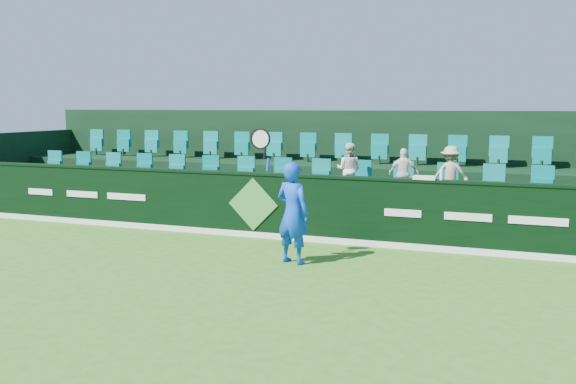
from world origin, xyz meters
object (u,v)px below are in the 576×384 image
at_px(spectator_right, 450,174).
at_px(towel, 425,178).
at_px(tennis_player, 292,212).
at_px(spectator_left, 349,170).
at_px(drinks_bottle, 441,175).
at_px(spectator_middle, 404,173).

distance_m(spectator_right, towel, 1.17).
distance_m(tennis_player, spectator_left, 3.02).
bearing_deg(spectator_left, towel, 150.75).
xyz_separation_m(spectator_left, drinks_bottle, (2.08, -1.12, 0.08)).
bearing_deg(spectator_left, spectator_middle, -177.04).
relative_size(spectator_left, towel, 2.77).
bearing_deg(drinks_bottle, spectator_right, 87.94).
bearing_deg(tennis_player, towel, 43.38).
relative_size(spectator_left, drinks_bottle, 5.66).
height_order(spectator_left, towel, spectator_left).
relative_size(tennis_player, drinks_bottle, 11.82).
relative_size(spectator_right, drinks_bottle, 5.58).
bearing_deg(tennis_player, drinks_bottle, 39.29).
xyz_separation_m(spectator_right, drinks_bottle, (-0.04, -1.12, 0.09)).
height_order(tennis_player, spectator_right, tennis_player).
bearing_deg(towel, spectator_right, 72.84).
bearing_deg(tennis_player, spectator_left, 86.34).
xyz_separation_m(tennis_player, towel, (1.97, 1.86, 0.48)).
bearing_deg(spectator_middle, tennis_player, 60.41).
bearing_deg(spectator_left, tennis_player, 89.29).
height_order(spectator_middle, spectator_right, spectator_right).
xyz_separation_m(towel, drinks_bottle, (0.31, 0.00, 0.07)).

